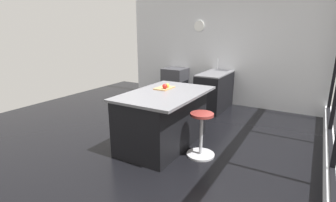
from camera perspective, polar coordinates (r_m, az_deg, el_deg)
The scene contains 9 objects.
ground_plane at distance 4.57m, azimuth -3.20°, elevation -9.36°, with size 8.18×8.18×0.00m, color black.
interior_partition_left at distance 7.00m, azimuth 11.26°, elevation 10.91°, with size 0.15×5.26×2.77m.
sink_cabinet at distance 6.75m, azimuth 11.27°, elevation 2.82°, with size 1.89×0.60×1.19m.
oven_range at distance 7.27m, azimuth 1.59°, elevation 3.84°, with size 0.60×0.61×0.88m.
kitchen_island at distance 4.35m, azimuth -1.11°, elevation -3.90°, with size 1.69×1.11×0.93m.
stool_by_window at distance 4.05m, azimuth 7.41°, elevation -7.72°, with size 0.44×0.44×0.70m.
cutting_board at distance 4.47m, azimuth -0.80°, elevation 2.91°, with size 0.36×0.24×0.02m, color tan.
apple_yellow at distance 4.46m, azimuth -0.15°, elevation 3.49°, with size 0.07×0.07×0.07m, color gold.
apple_red at distance 4.36m, azimuth -0.70°, elevation 3.31°, with size 0.09×0.09×0.09m, color red.
Camera 1 is at (3.44, 2.31, 1.93)m, focal length 27.36 mm.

